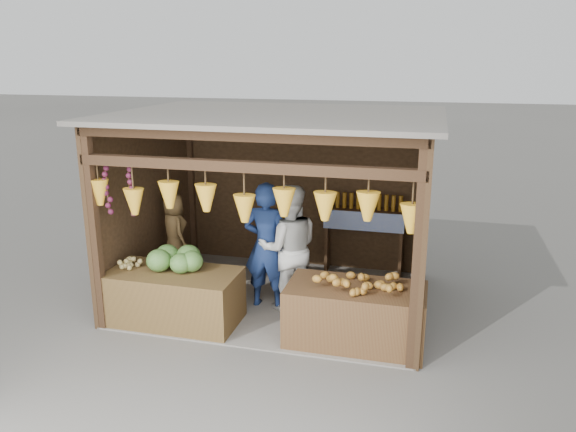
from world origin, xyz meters
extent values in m
plane|color=#514F49|center=(0.00, 0.00, 0.00)|extent=(80.00, 80.00, 0.00)
cube|color=slate|center=(0.00, 0.00, 0.01)|extent=(4.00, 3.00, 0.02)
cube|color=black|center=(0.00, 1.50, 1.30)|extent=(4.00, 0.06, 2.60)
cube|color=black|center=(-2.00, 0.00, 1.30)|extent=(0.06, 3.00, 2.60)
cube|color=black|center=(2.00, 0.00, 1.30)|extent=(0.06, 3.00, 2.60)
cube|color=#605B54|center=(0.00, 0.00, 2.63)|extent=(4.30, 3.30, 0.06)
cube|color=black|center=(-1.94, -1.44, 1.30)|extent=(0.11, 0.11, 2.60)
cube|color=black|center=(1.94, -1.44, 1.30)|extent=(0.11, 0.11, 2.60)
cube|color=black|center=(-1.94, 1.44, 1.30)|extent=(0.11, 0.11, 2.60)
cube|color=black|center=(1.94, 1.44, 1.30)|extent=(0.11, 0.11, 2.60)
cube|color=black|center=(0.00, -1.44, 2.20)|extent=(4.00, 0.12, 0.12)
cube|color=black|center=(0.00, -1.44, 2.54)|extent=(4.00, 0.12, 0.12)
cube|color=#382314|center=(1.05, 1.30, 1.05)|extent=(1.25, 0.30, 0.05)
cube|color=#382314|center=(0.47, 1.30, 0.53)|extent=(0.05, 0.28, 1.05)
cube|color=#382314|center=(1.64, 1.30, 0.53)|extent=(0.05, 0.28, 1.05)
cube|color=blue|center=(1.05, 1.14, 0.92)|extent=(1.25, 0.02, 0.30)
cube|color=#493418|center=(-1.11, -1.05, 0.35)|extent=(1.68, 0.85, 0.70)
cube|color=#462817|center=(1.25, -1.01, 0.36)|extent=(1.65, 0.85, 0.73)
cube|color=black|center=(-1.61, 0.06, 0.16)|extent=(0.33, 0.33, 0.31)
imported|color=navy|center=(-0.08, -0.29, 0.89)|extent=(0.67, 0.45, 1.78)
imported|color=silver|center=(0.22, -0.25, 0.88)|extent=(1.02, 0.91, 1.75)
imported|color=brown|center=(-1.61, 0.06, 0.88)|extent=(0.65, 0.65, 1.14)
camera|label=1|loc=(2.02, -7.20, 3.34)|focal=35.00mm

